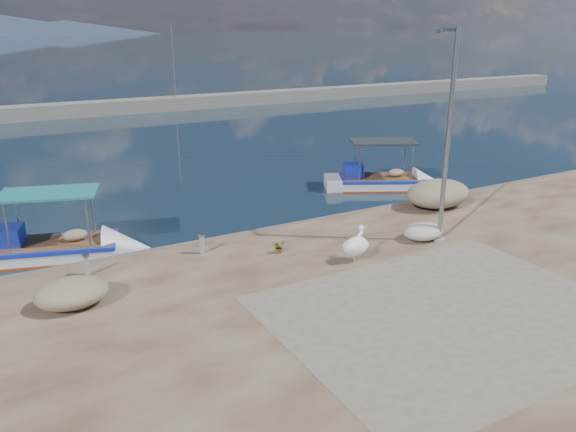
{
  "coord_description": "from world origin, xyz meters",
  "views": [
    {
      "loc": [
        -8.92,
        -12.18,
        7.49
      ],
      "look_at": [
        0.0,
        3.8,
        1.3
      ],
      "focal_mm": 35.0,
      "sensor_mm": 36.0,
      "label": 1
    }
  ],
  "objects_px": {
    "boat_left": "(54,251)",
    "pelican": "(356,245)",
    "boat_right": "(380,183)",
    "bollard_near": "(202,243)",
    "lamp_post": "(447,146)"
  },
  "relations": [
    {
      "from": "boat_left",
      "to": "boat_right",
      "type": "xyz_separation_m",
      "value": [
        15.19,
        1.53,
        0.0
      ]
    },
    {
      "from": "boat_left",
      "to": "pelican",
      "type": "bearing_deg",
      "value": -20.7
    },
    {
      "from": "pelican",
      "to": "lamp_post",
      "type": "bearing_deg",
      "value": -22.99
    },
    {
      "from": "boat_right",
      "to": "pelican",
      "type": "xyz_separation_m",
      "value": [
        -7.1,
        -7.78,
        0.82
      ]
    },
    {
      "from": "boat_right",
      "to": "lamp_post",
      "type": "distance_m",
      "value": 9.22
    },
    {
      "from": "boat_left",
      "to": "lamp_post",
      "type": "bearing_deg",
      "value": -11.02
    },
    {
      "from": "boat_right",
      "to": "bollard_near",
      "type": "relative_size",
      "value": 8.52
    },
    {
      "from": "lamp_post",
      "to": "bollard_near",
      "type": "height_order",
      "value": "lamp_post"
    },
    {
      "from": "boat_right",
      "to": "lamp_post",
      "type": "xyz_separation_m",
      "value": [
        -3.57,
        -7.71,
        3.59
      ]
    },
    {
      "from": "boat_right",
      "to": "boat_left",
      "type": "bearing_deg",
      "value": -146.91
    },
    {
      "from": "boat_right",
      "to": "pelican",
      "type": "distance_m",
      "value": 10.56
    },
    {
      "from": "boat_left",
      "to": "bollard_near",
      "type": "xyz_separation_m",
      "value": [
        4.11,
        -3.33,
        0.66
      ]
    },
    {
      "from": "boat_left",
      "to": "bollard_near",
      "type": "relative_size",
      "value": 8.6
    },
    {
      "from": "lamp_post",
      "to": "bollard_near",
      "type": "bearing_deg",
      "value": 159.25
    },
    {
      "from": "boat_left",
      "to": "pelican",
      "type": "relative_size",
      "value": 5.06
    }
  ]
}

